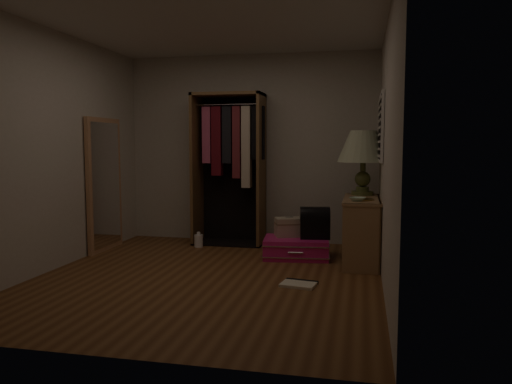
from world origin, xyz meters
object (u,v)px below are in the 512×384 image
at_px(open_wardrobe, 231,155).
at_px(train_case, 289,227).
at_px(black_bag, 315,222).
at_px(white_jug, 199,241).
at_px(floor_mirror, 104,185).
at_px(table_lamp, 363,148).
at_px(pink_suitcase, 296,248).
at_px(console_bookshelf, 361,228).

distance_m(open_wardrobe, train_case, 1.38).
bearing_deg(black_bag, open_wardrobe, 141.94).
relative_size(train_case, black_bag, 1.04).
xyz_separation_m(black_bag, white_jug, (-1.57, 0.31, -0.35)).
height_order(floor_mirror, table_lamp, floor_mirror).
height_order(open_wardrobe, table_lamp, open_wardrobe).
distance_m(open_wardrobe, table_lamp, 1.81).
bearing_deg(pink_suitcase, train_case, 133.78).
relative_size(console_bookshelf, pink_suitcase, 1.33).
height_order(pink_suitcase, train_case, train_case).
bearing_deg(pink_suitcase, open_wardrobe, 138.89).
distance_m(console_bookshelf, black_bag, 0.55).
bearing_deg(table_lamp, white_jug, 178.76).
distance_m(pink_suitcase, table_lamp, 1.46).
relative_size(console_bookshelf, open_wardrobe, 0.55).
bearing_deg(table_lamp, floor_mirror, -173.35).
relative_size(pink_suitcase, black_bag, 2.20).
distance_m(black_bag, table_lamp, 1.08).
bearing_deg(open_wardrobe, table_lamp, -12.59).
height_order(floor_mirror, black_bag, floor_mirror).
height_order(train_case, table_lamp, table_lamp).
bearing_deg(floor_mirror, white_jug, 20.80).
bearing_deg(train_case, black_bag, -28.87).
relative_size(train_case, table_lamp, 0.51).
xyz_separation_m(console_bookshelf, floor_mirror, (-3.24, -0.04, 0.46)).
bearing_deg(console_bookshelf, table_lamp, 89.40).
xyz_separation_m(train_case, table_lamp, (0.87, 0.22, 0.97)).
xyz_separation_m(open_wardrobe, pink_suitcase, (0.99, -0.70, -1.09)).
relative_size(pink_suitcase, train_case, 2.11).
relative_size(console_bookshelf, black_bag, 2.92).
distance_m(train_case, table_lamp, 1.32).
bearing_deg(table_lamp, train_case, -165.85).
distance_m(floor_mirror, train_case, 2.43).
bearing_deg(train_case, floor_mirror, 163.92).
distance_m(pink_suitcase, white_jug, 1.40).
relative_size(black_bag, table_lamp, 0.49).
height_order(open_wardrobe, train_case, open_wardrobe).
distance_m(console_bookshelf, floor_mirror, 3.27).
bearing_deg(open_wardrobe, white_jug, -136.48).
xyz_separation_m(train_case, white_jug, (-1.26, 0.26, -0.27)).
relative_size(floor_mirror, table_lamp, 2.17).
bearing_deg(console_bookshelf, white_jug, 169.70).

